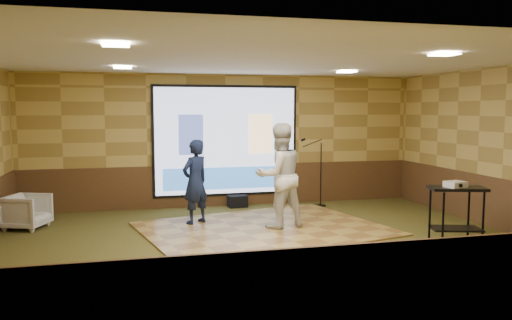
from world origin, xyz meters
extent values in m
plane|color=#2D3317|center=(0.00, 0.00, 0.00)|extent=(9.00, 9.00, 0.00)
cube|color=tan|center=(0.00, 3.50, 1.50)|extent=(9.00, 0.04, 3.00)
cube|color=tan|center=(0.00, -3.50, 1.50)|extent=(9.00, 0.04, 3.00)
cube|color=tan|center=(4.50, 0.00, 1.50)|extent=(0.04, 7.00, 3.00)
cube|color=silver|center=(0.00, 0.00, 3.00)|extent=(9.00, 7.00, 0.04)
cube|color=#483018|center=(0.00, 3.48, 0.47)|extent=(9.00, 0.04, 0.95)
cube|color=#483018|center=(0.00, -3.48, 0.47)|extent=(9.00, 0.04, 0.95)
cube|color=#483018|center=(4.48, 0.00, 0.47)|extent=(0.04, 7.00, 0.95)
cube|color=black|center=(0.00, 3.45, 1.50)|extent=(3.32, 0.03, 2.52)
cube|color=silver|center=(0.00, 3.42, 1.50)|extent=(3.20, 0.02, 2.40)
cube|color=#3C4985|center=(-0.80, 3.40, 1.65)|extent=(0.55, 0.01, 0.90)
cube|color=#FFD893|center=(0.80, 3.40, 1.65)|extent=(0.55, 0.01, 0.90)
cube|color=#316BB7|center=(0.00, 3.40, 0.65)|extent=(2.88, 0.01, 0.50)
cube|color=beige|center=(-2.20, 1.80, 2.97)|extent=(0.32, 0.32, 0.02)
cube|color=beige|center=(2.20, 1.80, 2.97)|extent=(0.32, 0.32, 0.02)
cube|color=beige|center=(-2.20, -1.50, 2.97)|extent=(0.32, 0.32, 0.02)
cube|color=beige|center=(2.20, -1.50, 2.97)|extent=(0.32, 0.32, 0.02)
cube|color=olive|center=(0.27, 1.03, 0.02)|extent=(4.88, 4.14, 0.03)
imported|color=#121B3A|center=(-0.91, 1.72, 0.84)|extent=(0.70, 0.65, 1.61)
imported|color=silver|center=(0.56, 1.03, 1.00)|extent=(1.07, 0.92, 1.93)
cylinder|color=black|center=(2.79, -0.77, 0.44)|extent=(0.04, 0.04, 0.89)
cylinder|color=black|center=(3.53, -0.77, 0.44)|extent=(0.04, 0.04, 0.89)
cylinder|color=black|center=(2.79, -0.39, 0.44)|extent=(0.04, 0.04, 0.89)
cylinder|color=black|center=(3.53, -0.39, 0.44)|extent=(0.04, 0.04, 0.89)
cube|color=black|center=(3.16, -0.58, 0.91)|extent=(0.89, 0.47, 0.05)
cube|color=black|center=(3.16, -0.58, 0.23)|extent=(0.79, 0.42, 0.03)
cube|color=silver|center=(3.10, -0.61, 0.99)|extent=(0.35, 0.31, 0.10)
cylinder|color=black|center=(2.11, 2.93, 0.01)|extent=(0.25, 0.25, 0.02)
cylinder|color=black|center=(2.11, 2.93, 0.73)|extent=(0.02, 0.02, 1.45)
cylinder|color=black|center=(1.89, 2.93, 1.45)|extent=(0.46, 0.02, 0.18)
cylinder|color=black|center=(1.67, 2.93, 1.53)|extent=(0.11, 0.05, 0.08)
imported|color=gray|center=(-4.00, 2.14, 0.32)|extent=(0.90, 0.89, 0.64)
cube|color=black|center=(0.22, 3.25, 0.13)|extent=(0.45, 0.32, 0.26)
camera|label=1|loc=(-1.99, -7.72, 2.21)|focal=35.00mm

